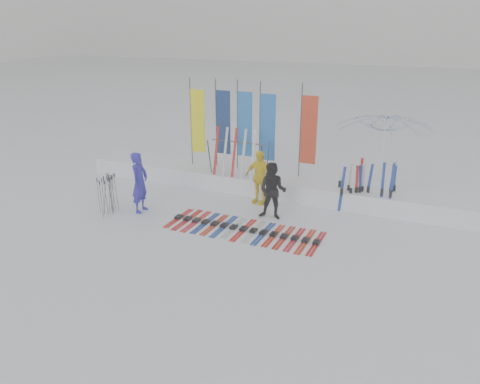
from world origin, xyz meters
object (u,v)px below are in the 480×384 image
at_px(person_yellow, 259,177).
at_px(tent_canopy, 382,154).
at_px(ski_row, 243,229).
at_px(person_blue, 140,182).
at_px(ski_rack, 238,153).
at_px(person_black, 273,191).

bearing_deg(person_yellow, tent_canopy, 45.86).
height_order(person_yellow, ski_row, person_yellow).
distance_m(person_blue, ski_row, 3.65).
bearing_deg(ski_rack, tent_canopy, 20.50).
height_order(person_black, ski_rack, ski_rack).
relative_size(person_black, ski_rack, 0.86).
height_order(person_blue, tent_canopy, tent_canopy).
relative_size(person_blue, ski_row, 0.43).
height_order(person_black, ski_row, person_black).
distance_m(person_black, person_yellow, 1.34).
xyz_separation_m(person_blue, ski_rack, (2.04, 2.97, 0.42)).
bearing_deg(person_yellow, ski_row, -69.68).
relative_size(person_yellow, ski_rack, 0.88).
relative_size(person_blue, tent_canopy, 0.60).
relative_size(tent_canopy, ski_row, 0.71).
bearing_deg(tent_canopy, person_yellow, -144.37).
height_order(person_yellow, tent_canopy, tent_canopy).
distance_m(person_black, tent_canopy, 4.44).
bearing_deg(person_black, person_blue, -169.92).
xyz_separation_m(person_black, ski_row, (-0.45, -1.19, -0.84)).
bearing_deg(person_blue, tent_canopy, -61.25).
height_order(tent_canopy, ski_rack, tent_canopy).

